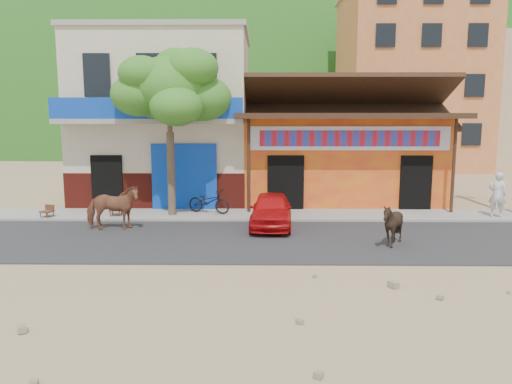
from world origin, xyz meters
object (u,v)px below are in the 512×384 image
tree (170,132)px  cow_dark (392,225)px  red_car (271,210)px  cafe_chair_right (116,204)px  cow_tan (113,208)px  scooter (209,201)px  pedestrian (497,194)px  cafe_chair_left (46,206)px

tree → cow_dark: tree is taller
red_car → cafe_chair_right: (-5.60, 1.35, -0.04)m
tree → cow_dark: size_ratio=4.81×
tree → cow_tan: 3.51m
tree → cow_tan: size_ratio=3.46×
cow_dark → red_car: bearing=-142.5°
tree → scooter: 2.90m
tree → cow_dark: 8.43m
tree → red_car: (3.60, -1.59, -2.51)m
red_car → tree: bearing=159.3°
tree → cow_tan: bearing=-126.0°
scooter → cafe_chair_right: (-3.32, -0.55, 0.01)m
red_car → cafe_chair_right: size_ratio=3.73×
pedestrian → cow_dark: bearing=58.9°
cow_dark → pedestrian: pedestrian is taller
cow_dark → cafe_chair_left: cow_dark is taller
cafe_chair_left → cafe_chair_right: 2.42m
cow_dark → pedestrian: (4.68, 3.76, 0.27)m
tree → pedestrian: 11.88m
cow_dark → cafe_chair_left: 11.92m
scooter → cow_tan: bearing=151.5°
red_car → pedestrian: bearing=12.4°
tree → cafe_chair_left: 5.14m
red_car → cafe_chair_left: (-8.00, 1.09, -0.09)m
scooter → pedestrian: pedestrian is taller
cow_dark → cafe_chair_left: (-11.39, 3.52, -0.14)m
cow_dark → cafe_chair_right: (-8.99, 3.79, -0.10)m
cafe_chair_right → tree: bearing=2.6°
cow_tan → scooter: (2.86, 2.42, -0.22)m
cafe_chair_left → cow_dark: bearing=1.1°
tree → cow_dark: bearing=-29.9°
tree → cafe_chair_left: bearing=-173.5°
red_car → cow_dark: bearing=-32.6°
scooter → red_car: bearing=-108.6°
tree → pedestrian: bearing=-1.3°
scooter → cafe_chair_right: size_ratio=1.86×
cow_tan → cow_dark: (8.52, -1.91, -0.11)m
tree → red_car: 4.67m
cow_tan → cafe_chair_right: 1.94m
cow_tan → cow_dark: size_ratio=1.39×
cow_tan → cafe_chair_left: (-2.87, 1.61, -0.25)m
cow_tan → red_car: (5.13, 0.52, -0.16)m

